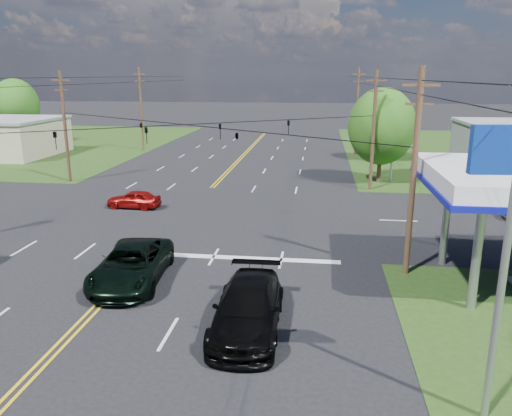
# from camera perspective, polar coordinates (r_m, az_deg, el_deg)

# --- Properties ---
(ground) EXTENTS (280.00, 280.00, 0.00)m
(ground) POSITION_cam_1_polar(r_m,az_deg,el_deg) (34.22, -7.83, -0.63)
(ground) COLOR black
(ground) RESTS_ON ground
(grass_nw) EXTENTS (46.00, 48.00, 0.03)m
(grass_nw) POSITION_cam_1_polar(r_m,az_deg,el_deg) (77.88, -27.22, 6.61)
(grass_nw) COLOR #213A12
(grass_nw) RESTS_ON ground
(stop_bar) EXTENTS (10.00, 0.50, 0.02)m
(stop_bar) POSITION_cam_1_polar(r_m,az_deg,el_deg) (25.76, -1.57, -5.77)
(stop_bar) COLOR silver
(stop_bar) RESTS_ON ground
(pole_se) EXTENTS (1.60, 0.28, 9.50)m
(pole_se) POSITION_cam_1_polar(r_m,az_deg,el_deg) (23.59, 17.58, 3.99)
(pole_se) COLOR #40261B
(pole_se) RESTS_ON ground
(pole_nw) EXTENTS (1.60, 0.28, 9.50)m
(pole_nw) POSITION_cam_1_polar(r_m,az_deg,el_deg) (46.41, -21.00, 8.80)
(pole_nw) COLOR #40261B
(pole_nw) RESTS_ON ground
(pole_ne) EXTENTS (1.60, 0.28, 9.50)m
(pole_ne) POSITION_cam_1_polar(r_m,az_deg,el_deg) (41.25, 13.27, 8.73)
(pole_ne) COLOR #40261B
(pole_ne) RESTS_ON ground
(pole_left_far) EXTENTS (1.60, 0.28, 10.00)m
(pole_left_far) POSITION_cam_1_polar(r_m,az_deg,el_deg) (63.75, -12.98, 11.05)
(pole_left_far) COLOR #40261B
(pole_left_far) RESTS_ON ground
(pole_right_far) EXTENTS (1.60, 0.28, 10.00)m
(pole_right_far) POSITION_cam_1_polar(r_m,az_deg,el_deg) (60.09, 11.47, 10.91)
(pole_right_far) COLOR #40261B
(pole_right_far) RESTS_ON ground
(span_wire_signals) EXTENTS (26.00, 18.00, 1.13)m
(span_wire_signals) POSITION_cam_1_polar(r_m,az_deg,el_deg) (33.13, -8.20, 9.41)
(span_wire_signals) COLOR black
(span_wire_signals) RESTS_ON ground
(power_lines) EXTENTS (26.04, 100.00, 0.64)m
(power_lines) POSITION_cam_1_polar(r_m,az_deg,el_deg) (31.06, -9.38, 13.82)
(power_lines) COLOR black
(power_lines) RESTS_ON ground
(tree_right_a) EXTENTS (5.70, 5.70, 8.18)m
(tree_right_a) POSITION_cam_1_polar(r_m,az_deg,el_deg) (44.33, 14.18, 9.02)
(tree_right_a) COLOR #40261B
(tree_right_a) RESTS_ON ground
(tree_right_b) EXTENTS (4.94, 4.94, 7.09)m
(tree_right_b) POSITION_cam_1_polar(r_m,az_deg,el_deg) (56.56, 15.29, 9.48)
(tree_right_b) COLOR #40261B
(tree_right_b) RESTS_ON ground
(tree_far_l) EXTENTS (6.08, 6.08, 8.72)m
(tree_far_l) POSITION_cam_1_polar(r_m,az_deg,el_deg) (75.79, -25.78, 10.55)
(tree_far_l) COLOR #40261B
(tree_far_l) RESTS_ON ground
(pickup_dkgreen) EXTENTS (3.29, 6.29, 1.69)m
(pickup_dkgreen) POSITION_cam_1_polar(r_m,az_deg,el_deg) (23.33, -14.02, -6.27)
(pickup_dkgreen) COLOR black
(pickup_dkgreen) RESTS_ON ground
(suv_black) EXTENTS (2.49, 5.96, 1.72)m
(suv_black) POSITION_cam_1_polar(r_m,az_deg,el_deg) (18.62, -0.93, -11.37)
(suv_black) COLOR black
(suv_black) RESTS_ON ground
(sedan_red) EXTENTS (3.80, 1.66, 1.28)m
(sedan_red) POSITION_cam_1_polar(r_m,az_deg,el_deg) (36.24, -13.79, 0.99)
(sedan_red) COLOR maroon
(sedan_red) RESTS_ON ground
(polesign_ne) EXTENTS (2.01, 0.40, 7.25)m
(polesign_ne) POSITION_cam_1_polar(r_m,az_deg,el_deg) (44.75, 15.57, 9.84)
(polesign_ne) COLOR #A5A5AA
(polesign_ne) RESTS_ON ground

